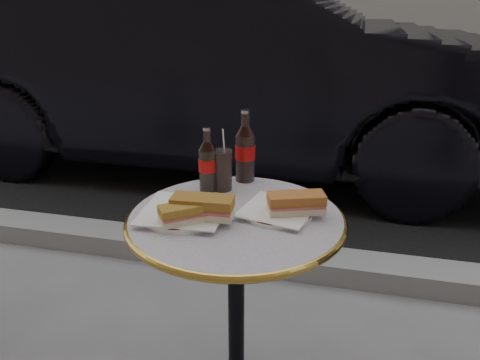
% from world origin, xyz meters
% --- Properties ---
extents(asphalt_road, '(40.00, 8.00, 0.00)m').
position_xyz_m(asphalt_road, '(0.00, 5.00, 0.00)').
color(asphalt_road, black).
rests_on(asphalt_road, ground).
extents(curb, '(40.00, 0.20, 0.12)m').
position_xyz_m(curb, '(0.00, 0.90, 0.05)').
color(curb, gray).
rests_on(curb, ground).
extents(bistro_table, '(0.62, 0.62, 0.73)m').
position_xyz_m(bistro_table, '(0.00, 0.00, 0.37)').
color(bistro_table, '#BAB2C4').
rests_on(bistro_table, ground).
extents(plate_left, '(0.27, 0.27, 0.01)m').
position_xyz_m(plate_left, '(-0.14, -0.03, 0.74)').
color(plate_left, white).
rests_on(plate_left, bistro_table).
extents(plate_right, '(0.26, 0.26, 0.01)m').
position_xyz_m(plate_right, '(0.11, 0.04, 0.74)').
color(plate_right, white).
rests_on(plate_right, bistro_table).
extents(sandwich_left_a, '(0.15, 0.13, 0.05)m').
position_xyz_m(sandwich_left_a, '(-0.11, -0.10, 0.77)').
color(sandwich_left_a, olive).
rests_on(sandwich_left_a, plate_left).
extents(sandwich_left_b, '(0.17, 0.09, 0.06)m').
position_xyz_m(sandwich_left_b, '(-0.08, -0.06, 0.77)').
color(sandwich_left_b, '#996626').
rests_on(sandwich_left_b, plate_left).
extents(sandwich_right, '(0.17, 0.12, 0.05)m').
position_xyz_m(sandwich_right, '(0.16, 0.03, 0.77)').
color(sandwich_right, '#AD642B').
rests_on(sandwich_right, plate_right).
extents(cola_bottle_left, '(0.07, 0.07, 0.21)m').
position_xyz_m(cola_bottle_left, '(-0.13, 0.16, 0.84)').
color(cola_bottle_left, black).
rests_on(cola_bottle_left, bistro_table).
extents(cola_bottle_right, '(0.09, 0.09, 0.24)m').
position_xyz_m(cola_bottle_right, '(-0.04, 0.27, 0.85)').
color(cola_bottle_right, black).
rests_on(cola_bottle_right, bistro_table).
extents(cola_glass, '(0.07, 0.07, 0.13)m').
position_xyz_m(cola_glass, '(-0.09, 0.17, 0.80)').
color(cola_glass, black).
rests_on(cola_glass, bistro_table).
extents(parked_car, '(1.70, 4.82, 1.58)m').
position_xyz_m(parked_car, '(-0.68, 2.40, 0.79)').
color(parked_car, black).
rests_on(parked_car, ground).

